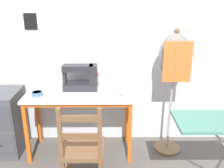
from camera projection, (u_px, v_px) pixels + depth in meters
ground_plane at (79, 164)px, 2.84m from camera, size 14.00×14.00×0.00m
wall_back at (80, 43)px, 2.96m from camera, size 10.00×0.06×2.55m
sewing_table at (79, 102)px, 2.85m from camera, size 1.22×0.53×0.76m
sewing_machine at (82, 78)px, 2.90m from camera, size 0.41×0.19×0.32m
fabric_bowl at (37, 94)px, 2.75m from camera, size 0.12×0.12×0.04m
scissors at (122, 96)px, 2.73m from camera, size 0.10×0.13×0.01m
thread_spool_near_machine at (101, 93)px, 2.78m from camera, size 0.04×0.04×0.03m
wooden_chair at (83, 150)px, 2.34m from camera, size 0.40×0.38×0.94m
filing_cabinet at (5, 122)px, 2.98m from camera, size 0.40×0.51×0.76m
dress_form at (174, 64)px, 2.74m from camera, size 0.36×0.32×1.48m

